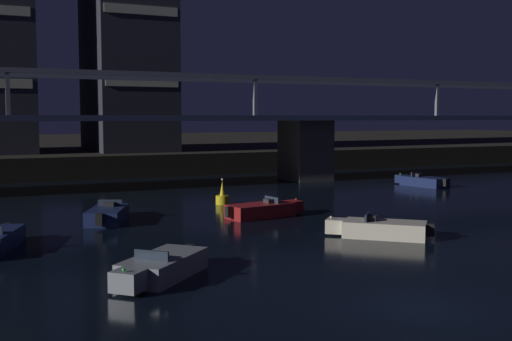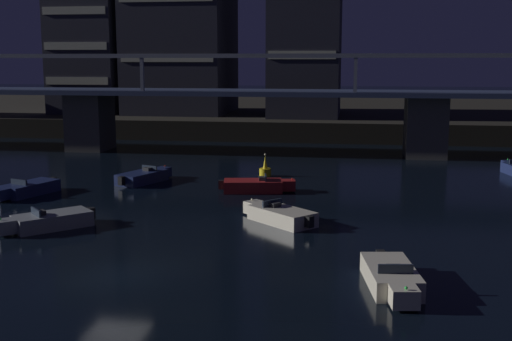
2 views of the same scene
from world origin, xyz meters
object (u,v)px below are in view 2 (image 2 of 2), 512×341
Objects in this scene: speedboat_far_left at (144,177)px; speedboat_near_right at (392,278)px; speedboat_mid_left at (256,186)px; speedboat_near_left at (27,189)px; speedboat_mid_center at (48,221)px; river_bridge at (251,108)px; speedboat_near_center at (279,215)px; channel_buoy at (265,170)px; tower_west_low at (96,30)px.

speedboat_near_right is at bearing -50.10° from speedboat_far_left.
speedboat_mid_left is 1.03× the size of speedboat_far_left.
speedboat_near_left and speedboat_near_right have the same top height.
speedboat_mid_center is (-9.45, -11.21, 0.00)m from speedboat_mid_left.
river_bridge is 20.12× the size of speedboat_near_left.
speedboat_mid_left is (-2.50, 8.05, 0.00)m from speedboat_near_center.
channel_buoy is (3.01, -12.22, -3.88)m from river_bridge.
river_bridge is at bearing 103.84° from channel_buoy.
speedboat_mid_center is at bearing -55.63° from speedboat_near_left.
speedboat_near_left is (-11.64, -21.54, -3.94)m from river_bridge.
channel_buoy reaches higher than speedboat_near_center.
speedboat_near_center is (5.71, -26.28, -3.94)m from river_bridge.
channel_buoy is at bearing 109.11° from speedboat_near_right.
speedboat_near_left is 0.98× the size of speedboat_mid_left.
tower_west_low reaches higher than speedboat_near_right.
speedboat_mid_left is at bearing -55.25° from tower_west_low.
speedboat_mid_center is (-6.24, -29.43, -3.94)m from river_bridge.
speedboat_mid_left is (26.64, -38.39, -12.27)m from tower_west_low.
speedboat_near_left and speedboat_far_left have the same top height.
speedboat_near_left is 17.36m from channel_buoy.
speedboat_near_left and speedboat_mid_center have the same top height.
tower_west_low is 53.91m from speedboat_mid_center.
speedboat_near_left is 1.01× the size of speedboat_far_left.
tower_west_low reaches higher than speedboat_mid_left.
speedboat_near_left is 8.31m from speedboat_far_left.
speedboat_mid_center is at bearing 159.57° from speedboat_near_right.
channel_buoy is at bearing 32.49° from speedboat_near_left.
river_bridge reaches higher than speedboat_near_center.
speedboat_near_right and speedboat_far_left have the same top height.
speedboat_near_right is at bearing -60.26° from speedboat_near_center.
river_bridge is 32.01m from tower_west_low.
speedboat_mid_center is 0.87× the size of speedboat_far_left.
speedboat_far_left is 9.25m from channel_buoy.
speedboat_near_center and speedboat_mid_center have the same top height.
river_bridge reaches higher than channel_buoy.
speedboat_near_right is 25.11m from channel_buoy.
speedboat_near_left is at bearing 164.73° from speedboat_near_center.
speedboat_near_center and speedboat_near_right have the same top height.
speedboat_mid_center is (5.40, -7.89, 0.00)m from speedboat_near_left.
speedboat_far_left is (0.83, 13.39, 0.00)m from speedboat_mid_center.
speedboat_near_center is 12.36m from speedboat_mid_center.
speedboat_near_left is 2.91× the size of channel_buoy.
river_bridge is at bearing 61.62° from speedboat_near_left.
speedboat_near_center is (17.35, -4.74, 0.00)m from speedboat_near_left.
river_bridge reaches higher than speedboat_mid_center.
river_bridge is 37.86m from speedboat_near_right.
river_bridge is at bearing 102.26° from speedboat_near_center.
tower_west_low is 43.55m from channel_buoy.
speedboat_mid_center is at bearing -165.22° from speedboat_near_center.
channel_buoy reaches higher than speedboat_near_right.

